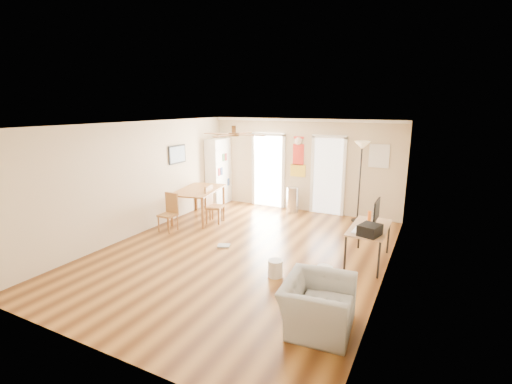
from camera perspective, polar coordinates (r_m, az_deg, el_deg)
The scene contains 29 objects.
floor at distance 7.56m, azimuth -2.09°, elevation -9.47°, with size 7.00×7.00×0.00m, color brown.
ceiling at distance 6.97m, azimuth -2.27°, elevation 10.63°, with size 5.50×7.00×0.00m, color silver, non-canonical shape.
wall_back at distance 10.29m, azimuth 7.34°, elevation 4.17°, with size 5.50×0.04×2.60m, color beige, non-canonical shape.
wall_front at distance 4.56m, azimuth -24.28°, elevation -8.90°, with size 5.50×0.04×2.60m, color beige, non-canonical shape.
wall_left at distance 8.79m, azimuth -18.06°, elevation 2.03°, with size 0.04×7.00×2.60m, color beige, non-canonical shape.
wall_right at distance 6.33m, azimuth 20.18°, elevation -2.43°, with size 0.04×7.00×2.60m, color beige, non-canonical shape.
crown_molding at distance 6.97m, azimuth -2.27°, elevation 10.30°, with size 5.50×7.00×0.08m, color white, non-canonical shape.
kitchen_doorway at distance 10.71m, azimuth 1.97°, elevation 3.28°, with size 0.90×0.10×2.10m, color white, non-canonical shape.
bathroom_doorway at distance 10.10m, azimuth 11.28°, elevation 2.40°, with size 0.80×0.10×2.10m, color white, non-canonical shape.
wall_decal at distance 10.28m, azimuth 6.68°, elevation 5.59°, with size 0.46×0.03×1.10m, color red.
ac_grille at distance 9.72m, azimuth 18.84°, elevation 5.40°, with size 0.50×0.04×0.60m, color white.
framed_poster at distance 9.74m, azimuth -12.33°, elevation 5.82°, with size 0.04×0.66×0.48m, color black.
ceiling_fan at distance 6.72m, azimuth -3.52°, elevation 9.06°, with size 1.24×1.24×0.20m, color #593819, non-canonical shape.
bookshelf at distance 11.07m, azimuth -5.91°, elevation 3.25°, with size 0.40×0.89×1.98m, color white, non-canonical shape.
dining_table at distance 9.72m, azimuth -8.95°, elevation -1.87°, with size 0.96×1.60×0.80m, color #925A2F, non-canonical shape.
dining_chair_right_a at distance 9.31m, azimuth -6.62°, elevation -2.10°, with size 0.38×0.38×0.92m, color #9B6032, non-canonical shape.
dining_chair_right_b at distance 9.35m, azimuth -6.46°, elevation -1.97°, with size 0.39×0.39×0.94m, color #9C6032, non-canonical shape.
dining_chair_near at distance 8.87m, azimuth -13.78°, elevation -3.23°, with size 0.37×0.37×0.91m, color olive, non-canonical shape.
trash_can at distance 10.23m, azimuth 5.80°, elevation -1.22°, with size 0.33×0.33×0.72m, color silver.
torchiere_lamp at distance 9.60m, azimuth 16.04°, elevation 1.51°, with size 0.39×0.39×2.08m, color black, non-canonical shape.
computer_desk at distance 7.31m, azimuth 17.27°, elevation -7.91°, with size 0.66×1.33×0.71m, color tan, non-canonical shape.
imac at distance 7.14m, azimuth 18.46°, elevation -3.27°, with size 0.08×0.57×0.53m, color black, non-canonical shape.
keyboard at distance 6.93m, azimuth 15.65°, elevation -5.79°, with size 0.13×0.40×0.02m, color white.
printer at distance 6.71m, azimuth 17.52°, elevation -5.74°, with size 0.33×0.38×0.20m, color black.
orange_bottle at distance 7.50m, azimuth 17.46°, elevation -3.66°, with size 0.07×0.07×0.21m, color orange.
wastebasket_a at distance 6.51m, azimuth 3.07°, elevation -11.93°, with size 0.26×0.26×0.30m, color silver.
wastebasket_b at distance 6.33m, azimuth 10.71°, elevation -12.84°, with size 0.28×0.28×0.32m, color silver.
floor_cloth at distance 7.86m, azimuth -5.11°, elevation -8.44°, with size 0.26×0.20×0.04m, color gray.
armchair at distance 5.16m, azimuth 9.70°, elevation -17.13°, with size 1.03×0.90×0.67m, color #979792.
Camera 1 is at (3.39, -6.08, 2.94)m, focal length 25.35 mm.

